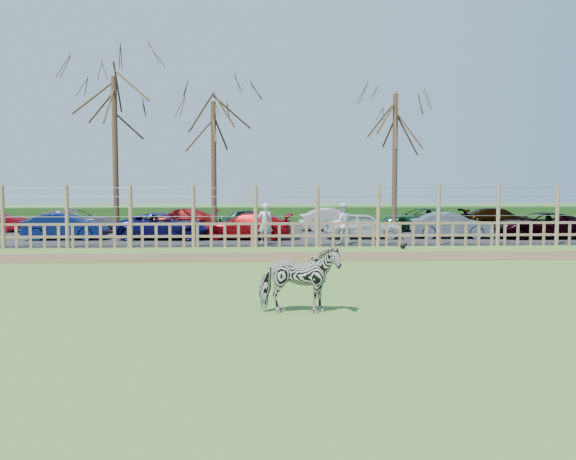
{
  "coord_description": "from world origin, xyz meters",
  "views": [
    {
      "loc": [
        -0.13,
        -17.89,
        2.62
      ],
      "look_at": [
        1.0,
        2.5,
        1.1
      ],
      "focal_mm": 40.0,
      "sensor_mm": 36.0,
      "label": 1
    }
  ],
  "objects": [
    {
      "name": "fence",
      "position": [
        0.0,
        8.0,
        0.8
      ],
      "size": [
        30.16,
        0.16,
        2.5
      ],
      "color": "brown",
      "rests_on": "ground"
    },
    {
      "name": "zebra",
      "position": [
        0.79,
        -5.24,
        0.68
      ],
      "size": [
        1.63,
        0.76,
        1.37
      ],
      "primitive_type": "imported",
      "rotation": [
        0.0,
        0.0,
        1.56
      ],
      "color": "gray",
      "rests_on": "ground"
    },
    {
      "name": "crow",
      "position": [
        5.81,
        7.0,
        0.12
      ],
      "size": [
        0.29,
        0.21,
        0.24
      ],
      "color": "black",
      "rests_on": "ground"
    },
    {
      "name": "tree_left",
      "position": [
        -6.5,
        12.5,
        5.62
      ],
      "size": [
        4.8,
        4.8,
        7.88
      ],
      "color": "#3D2B1E",
      "rests_on": "ground"
    },
    {
      "name": "hedge",
      "position": [
        0.0,
        21.5,
        0.55
      ],
      "size": [
        46.0,
        2.0,
        1.1
      ],
      "primitive_type": "cube",
      "color": "#1E4716",
      "rests_on": "ground"
    },
    {
      "name": "car_4",
      "position": [
        4.93,
        11.19,
        0.64
      ],
      "size": [
        3.55,
        1.49,
        1.2
      ],
      "primitive_type": "imported",
      "rotation": [
        0.0,
        0.0,
        1.59
      ],
      "color": "silver",
      "rests_on": "asphalt"
    },
    {
      "name": "dirt_strip",
      "position": [
        0.0,
        4.5,
        0.01
      ],
      "size": [
        34.0,
        2.8,
        0.01
      ],
      "primitive_type": "cube",
      "color": "brown",
      "rests_on": "ground"
    },
    {
      "name": "car_6",
      "position": [
        13.06,
        10.86,
        0.64
      ],
      "size": [
        4.35,
        2.06,
        1.2
      ],
      "primitive_type": "imported",
      "rotation": [
        0.0,
        0.0,
        4.7
      ],
      "color": "black",
      "rests_on": "asphalt"
    },
    {
      "name": "tree_right",
      "position": [
        7.0,
        14.0,
        5.24
      ],
      "size": [
        4.8,
        4.8,
        7.35
      ],
      "color": "#3D2B1E",
      "rests_on": "ground"
    },
    {
      "name": "car_12",
      "position": [
        8.79,
        15.74,
        0.64
      ],
      "size": [
        4.39,
        2.14,
        1.2
      ],
      "primitive_type": "imported",
      "rotation": [
        0.0,
        0.0,
        4.75
      ],
      "color": "#114023",
      "rests_on": "asphalt"
    },
    {
      "name": "visitor_a",
      "position": [
        0.4,
        8.75,
        0.9
      ],
      "size": [
        0.68,
        0.49,
        1.72
      ],
      "primitive_type": "imported",
      "rotation": [
        0.0,
        0.0,
        3.28
      ],
      "color": "#BEBAC2",
      "rests_on": "asphalt"
    },
    {
      "name": "tree_mid",
      "position": [
        -2.0,
        13.5,
        4.87
      ],
      "size": [
        4.8,
        4.8,
        6.83
      ],
      "color": "#3D2B1E",
      "rests_on": "ground"
    },
    {
      "name": "car_8",
      "position": [
        -9.29,
        15.63,
        0.64
      ],
      "size": [
        4.51,
        2.46,
        1.2
      ],
      "primitive_type": "imported",
      "rotation": [
        0.0,
        0.0,
        1.46
      ],
      "color": "#54535A",
      "rests_on": "asphalt"
    },
    {
      "name": "car_5",
      "position": [
        9.04,
        11.22,
        0.64
      ],
      "size": [
        3.74,
        1.57,
        1.2
      ],
      "primitive_type": "imported",
      "rotation": [
        0.0,
        0.0,
        1.49
      ],
      "color": "#4F586E",
      "rests_on": "asphalt"
    },
    {
      "name": "car_13",
      "position": [
        13.14,
        15.89,
        0.64
      ],
      "size": [
        4.22,
        1.91,
        1.2
      ],
      "primitive_type": "imported",
      "rotation": [
        0.0,
        0.0,
        1.51
      ],
      "color": "black",
      "rests_on": "asphalt"
    },
    {
      "name": "car_11",
      "position": [
        4.21,
        16.14,
        0.64
      ],
      "size": [
        3.69,
        1.42,
        1.2
      ],
      "primitive_type": "imported",
      "rotation": [
        0.0,
        0.0,
        1.61
      ],
      "color": "beige",
      "rests_on": "asphalt"
    },
    {
      "name": "car_3",
      "position": [
        -0.41,
        11.15,
        0.64
      ],
      "size": [
        4.32,
        2.22,
        1.2
      ],
      "primitive_type": "imported",
      "rotation": [
        0.0,
        0.0,
        4.58
      ],
      "color": "maroon",
      "rests_on": "asphalt"
    },
    {
      "name": "asphalt",
      "position": [
        0.0,
        14.5,
        0.02
      ],
      "size": [
        44.0,
        13.0,
        0.04
      ],
      "primitive_type": "cube",
      "color": "#232326",
      "rests_on": "ground"
    },
    {
      "name": "visitor_b",
      "position": [
        3.6,
        8.62,
        0.9
      ],
      "size": [
        0.94,
        0.79,
        1.72
      ],
      "primitive_type": "imported",
      "rotation": [
        0.0,
        0.0,
        3.32
      ],
      "color": "silver",
      "rests_on": "asphalt"
    },
    {
      "name": "car_10",
      "position": [
        -0.17,
        15.91,
        0.64
      ],
      "size": [
        3.67,
        1.85,
        1.2
      ],
      "primitive_type": "imported",
      "rotation": [
        0.0,
        0.0,
        1.7
      ],
      "color": "#234A33",
      "rests_on": "asphalt"
    },
    {
      "name": "car_9",
      "position": [
        -4.01,
        16.05,
        0.64
      ],
      "size": [
        4.14,
        1.69,
        1.2
      ],
      "primitive_type": "imported",
      "rotation": [
        0.0,
        0.0,
        4.71
      ],
      "color": "maroon",
      "rests_on": "asphalt"
    },
    {
      "name": "ground",
      "position": [
        0.0,
        0.0,
        0.0
      ],
      "size": [
        120.0,
        120.0,
        0.0
      ],
      "primitive_type": "plane",
      "color": "#6D9B49",
      "rests_on": "ground"
    },
    {
      "name": "car_2",
      "position": [
        -4.1,
        11.38,
        0.64
      ],
      "size": [
        4.5,
        2.43,
        1.2
      ],
      "primitive_type": "imported",
      "rotation": [
        0.0,
        0.0,
        1.47
      ],
      "color": "#0F0C53",
      "rests_on": "asphalt"
    },
    {
      "name": "car_1",
      "position": [
        -8.54,
        11.39,
        0.64
      ],
      "size": [
        3.66,
        1.32,
        1.2
      ],
      "primitive_type": "imported",
      "rotation": [
        0.0,
        0.0,
        1.56
      ],
      "color": "#0A1750",
      "rests_on": "asphalt"
    }
  ]
}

